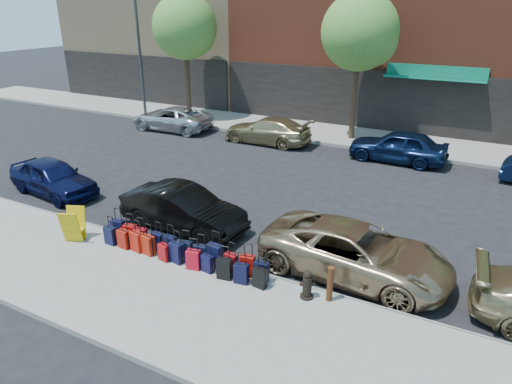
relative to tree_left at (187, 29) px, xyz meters
The scene contains 39 objects.
ground 14.72m from the tree_left, 43.94° to the right, with size 120.00×120.00×0.00m, color black.
sidewalk_near 19.54m from the tree_left, 58.36° to the right, with size 60.00×4.00×0.15m, color gray.
sidewalk_far 11.22m from the tree_left, ahead, with size 60.00×4.00×0.15m, color gray.
curb_near 17.92m from the tree_left, 54.81° to the right, with size 60.00×0.08×0.15m, color gray.
curb_far 11.31m from the tree_left, ahead, with size 60.00×0.08×0.15m, color gray.
tree_left is the anchor object (origin of this frame).
tree_center 10.50m from the tree_left, ahead, with size 3.80×3.80×7.27m.
streetlight 3.11m from the tree_left, 166.61° to the right, with size 2.59×0.18×8.00m.
suitcase_front_0 16.83m from the tree_left, 62.70° to the right, with size 0.43×0.26×0.99m.
suitcase_front_1 17.09m from the tree_left, 61.18° to the right, with size 0.42×0.28×0.93m.
suitcase_front_2 17.29m from the tree_left, 59.93° to the right, with size 0.40×0.27×0.90m.
suitcase_front_3 17.57m from the tree_left, 58.06° to the right, with size 0.39×0.24×0.89m.
suitcase_front_4 17.83m from the tree_left, 56.82° to the right, with size 0.40×0.24×0.93m.
suitcase_front_5 18.13m from the tree_left, 55.31° to the right, with size 0.40×0.26×0.88m.
suitcase_front_6 18.39m from the tree_left, 53.94° to the right, with size 0.38×0.24×0.87m.
suitcase_front_7 18.58m from the tree_left, 52.77° to the right, with size 0.45×0.28×1.04m.
suitcase_front_8 18.95m from the tree_left, 51.51° to the right, with size 0.38×0.25×0.86m.
suitcase_front_9 19.20m from the tree_left, 50.28° to the right, with size 0.42×0.28×0.94m.
suitcase_front_10 19.54m from the tree_left, 49.38° to the right, with size 0.37×0.21×0.90m.
suitcase_back_0 17.17m from the tree_left, 63.17° to the right, with size 0.38×0.24×0.88m.
suitcase_back_1 17.38m from the tree_left, 61.58° to the right, with size 0.40×0.26×0.91m.
suitcase_back_2 17.56m from the tree_left, 60.13° to the right, with size 0.43×0.30×0.96m.
suitcase_back_3 17.76m from the tree_left, 58.95° to the right, with size 0.43×0.29×0.93m.
suitcase_back_4 18.14m from the tree_left, 57.29° to the right, with size 0.37×0.25×0.80m.
suitcase_back_5 18.25m from the tree_left, 56.15° to the right, with size 0.43×0.30×0.95m.
suitcase_back_6 18.64m from the tree_left, 54.63° to the right, with size 0.41×0.28×0.89m.
suitcase_back_7 18.84m from the tree_left, 53.47° to the right, with size 0.35×0.24×0.79m.
suitcase_back_8 19.22m from the tree_left, 52.17° to the right, with size 0.41×0.28×0.92m.
suitcase_back_9 19.50m from the tree_left, 50.95° to the right, with size 0.39×0.26×0.87m.
suitcase_back_10 19.77m from the tree_left, 49.67° to the right, with size 0.37×0.24×0.84m.
fire_hydrant 20.44m from the tree_left, 46.71° to the right, with size 0.38×0.34×0.75m.
bollard 20.67m from the tree_left, 45.35° to the right, with size 0.17×0.17×0.92m.
display_rack 16.94m from the tree_left, 67.27° to the right, with size 0.77×0.80×1.02m.
car_near_0 13.59m from the tree_left, 79.08° to the right, with size 1.61×4.01×1.37m, color #0D1239.
car_near_1 15.94m from the tree_left, 55.76° to the right, with size 1.48×4.25×1.40m, color black.
car_near_2 19.66m from the tree_left, 41.62° to the right, with size 2.34×5.08×1.41m, color #9A815E.
car_far_0 5.46m from the tree_left, 78.96° to the right, with size 2.21×4.80×1.33m, color silver.
car_far_1 8.49m from the tree_left, 20.82° to the right, with size 1.89×4.65×1.35m, color tan.
car_far_2 14.27m from the tree_left, 10.41° to the right, with size 1.76×4.38×1.49m, color #0E1C3D.
Camera 1 is at (6.99, -13.80, 6.85)m, focal length 32.00 mm.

